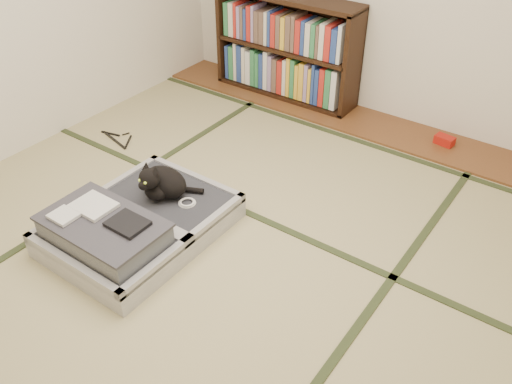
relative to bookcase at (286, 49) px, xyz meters
The scene contains 10 objects.
floor 2.28m from the bookcase, 67.69° to the right, with size 4.50×4.50×0.00m, color tan.
wood_strip 0.96m from the bookcase, ahead, with size 4.00×0.50×0.02m, color brown.
red_item 1.61m from the bookcase, ahead, with size 0.15×0.09×0.07m, color #A8160D.
room_shell 2.45m from the bookcase, 67.69° to the right, with size 4.50×4.50×4.50m.
tatami_borders 1.84m from the bookcase, 61.67° to the right, with size 4.00×4.50×0.01m.
bookcase is the anchor object (origin of this frame).
suitcase 2.35m from the bookcase, 80.56° to the right, with size 0.83×1.11×0.33m.
cat 2.05m from the bookcase, 79.78° to the right, with size 0.37×0.37×0.30m.
cable_coil 2.08m from the bookcase, 74.66° to the right, with size 0.11×0.11×0.03m.
hanger 1.70m from the bookcase, 113.88° to the right, with size 0.37×0.21×0.01m.
Camera 1 is at (1.67, -1.91, 2.26)m, focal length 38.00 mm.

